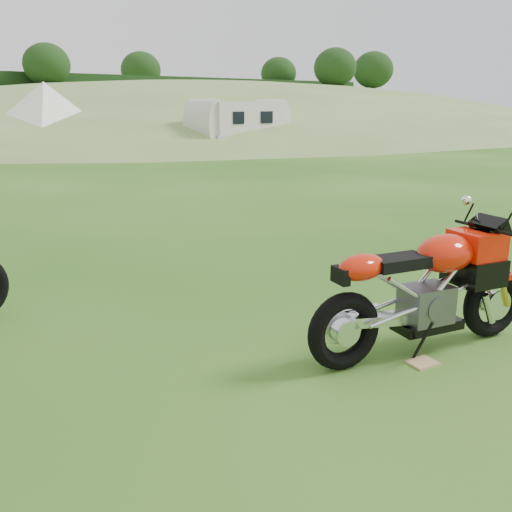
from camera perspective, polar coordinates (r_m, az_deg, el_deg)
ground at (r=5.65m, az=2.72°, el=-6.41°), size 120.00×120.00×0.00m
hillside at (r=51.90m, az=-5.16°, el=12.60°), size 80.00×64.00×8.00m
hedgerow at (r=51.90m, az=-5.16°, el=12.60°), size 36.00×1.20×8.60m
sport_motorcycle at (r=4.96m, az=16.63°, el=-2.33°), size 2.19×0.96×1.27m
plywood_board at (r=4.93m, az=16.31°, el=-10.21°), size 0.25×0.21×0.02m
tent_mid at (r=27.64m, az=-20.21°, el=12.75°), size 4.32×4.32×2.86m
caravan at (r=25.74m, az=-1.71°, el=12.82°), size 4.93×2.59×2.22m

